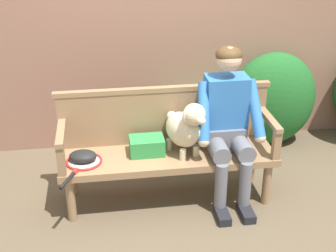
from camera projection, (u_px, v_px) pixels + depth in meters
The scene contains 13 objects.
ground_plane at pixel (168, 197), 4.08m from camera, with size 40.00×40.00×0.00m, color brown.
brick_garden_fence at pixel (149, 11), 4.59m from camera, with size 8.00×0.30×2.68m, color #936651.
hedge_bush_far_left at pixel (197, 120), 4.77m from camera, with size 0.90×0.79×0.62m, color #337538.
hedge_bush_far_right at pixel (272, 99), 4.79m from camera, with size 0.89×0.54×0.98m, color #1E5B23.
garden_bench at pixel (168, 159), 3.91m from camera, with size 1.76×0.51×0.44m.
bench_backrest at pixel (164, 114), 3.98m from camera, with size 1.80×0.06×0.50m.
bench_armrest_left_end at pixel (61, 144), 3.61m from camera, with size 0.06×0.51×0.28m.
bench_armrest_right_end at pixel (272, 129), 3.83m from camera, with size 0.06×0.51×0.28m.
person_seated at pixel (228, 120), 3.82m from camera, with size 0.56×0.65×1.31m.
dog_on_bench at pixel (185, 128), 3.76m from camera, with size 0.35×0.48×0.49m.
tennis_racket at pixel (83, 163), 3.73m from camera, with size 0.38×0.58×0.03m.
baseball_glove at pixel (83, 156), 3.75m from camera, with size 0.22×0.17×0.09m, color black.
sports_bag at pixel (147, 146), 3.86m from camera, with size 0.28×0.20×0.14m, color #2D8E42.
Camera 1 is at (-0.50, -3.37, 2.32)m, focal length 50.48 mm.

